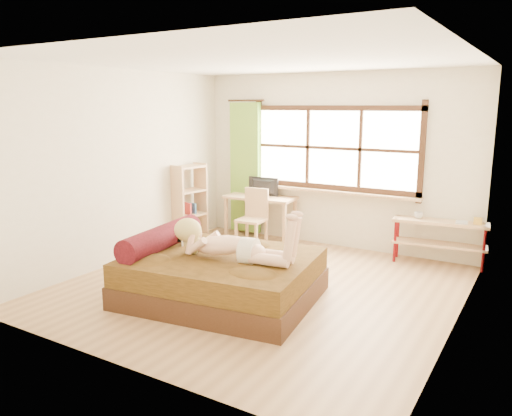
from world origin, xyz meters
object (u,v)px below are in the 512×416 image
Objects in this scene: woman at (230,232)px; pipe_shelf at (440,233)px; kitten at (178,235)px; chair at (254,214)px; bed at (218,275)px; bookshelf at (189,203)px; desk at (260,202)px.

woman reaches higher than pipe_shelf.
woman reaches higher than kitten.
chair is 2.79m from pipe_shelf.
pipe_shelf is at bearing 45.80° from bed.
pipe_shelf is at bearing 36.24° from kitten.
chair reaches higher than bed.
bed reaches higher than kitten.
desk is at bearing 46.19° from bookshelf.
woman is 3.20m from pipe_shelf.
woman is (0.20, -0.04, 0.55)m from bed.
pipe_shelf is (1.94, 2.62, 0.18)m from bed.
bed is at bearing -73.83° from desk.
bed is 2.50× the size of chair.
kitten is 2.03m from chair.
chair is (-0.14, 2.03, -0.14)m from kitten.
bed is 2.60m from bookshelf.
desk is 0.93× the size of pipe_shelf.
pipe_shelf is at bearing 6.32° from chair.
chair is at bearing -176.90° from pipe_shelf.
kitten is at bearing -89.74° from chair.
chair is at bearing 27.28° from bookshelf.
kitten is 0.25× the size of bookshelf.
bookshelf is at bearing 116.93° from kitten.
kitten reaches higher than pipe_shelf.
kitten is 2.06m from bookshelf.
kitten is 2.40m from desk.
woman reaches higher than desk.
kitten is 0.34× the size of chair.
kitten is 3.63m from pipe_shelf.
kitten is 0.26× the size of desk.
woman is 2.76m from bookshelf.
woman is 4.67× the size of kitten.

